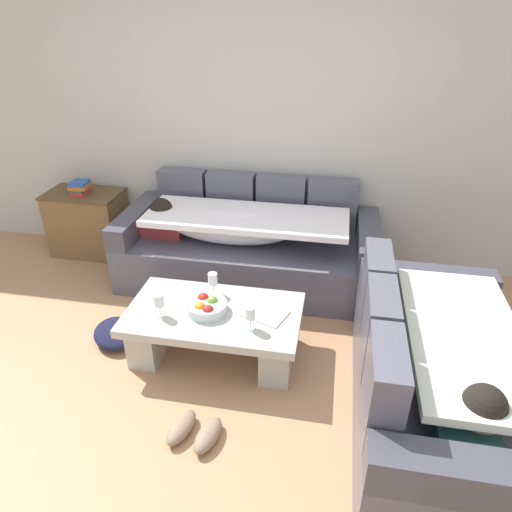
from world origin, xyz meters
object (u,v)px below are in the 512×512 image
Objects in this scene: wine_glass_near_left at (159,301)px; fruit_bowl at (206,306)px; wine_glass_near_right at (250,314)px; coffee_table at (215,327)px; pair_of_shoes at (195,431)px; crumpled_garment at (116,333)px; side_cabinet at (88,223)px; wine_glass_far_back at (213,280)px; couch_along_wall at (245,246)px; book_stack_on_cabinet at (80,187)px; couch_near_window at (436,379)px; open_magazine at (265,314)px.

fruit_bowl is at bearing 19.06° from wine_glass_near_left.
wine_glass_near_right is (0.63, -0.03, 0.00)m from wine_glass_near_left.
coffee_table reaches higher than pair_of_shoes.
crumpled_garment is (-0.73, 0.03, -0.36)m from fruit_bowl.
pair_of_shoes is at bearing -41.29° from crumpled_garment.
coffee_table is 0.76m from pair_of_shoes.
wine_glass_near_left reaches higher than fruit_bowl.
side_cabinet reaches higher than pair_of_shoes.
pair_of_shoes is at bearing -82.34° from wine_glass_far_back.
couch_along_wall is 1.24m from wine_glass_near_right.
book_stack_on_cabinet is (-1.94, 1.42, 0.20)m from wine_glass_near_right.
couch_near_window is at bearing -27.92° from book_stack_on_cabinet.
wine_glass_near_right is (0.29, -0.14, 0.26)m from coffee_table.
pair_of_shoes is 1.13m from crumpled_garment.
side_cabinet is (-1.58, 1.07, -0.17)m from wine_glass_far_back.
fruit_bowl reaches higher than pair_of_shoes.
coffee_table is 7.23× the size of wine_glass_far_back.
side_cabinet is 2.65m from pair_of_shoes.
side_cabinet reaches higher than open_magazine.
fruit_bowl is at bearing -154.67° from open_magazine.
open_magazine is 0.70× the size of crumpled_garment.
couch_along_wall is at bearing 92.16° from pair_of_shoes.
book_stack_on_cabinet is 0.58× the size of crumpled_garment.
book_stack_on_cabinet is (-0.01, -0.00, 0.38)m from side_cabinet.
wine_glass_near_right reaches higher than pair_of_shoes.
wine_glass_far_back is 1.05m from pair_of_shoes.
couch_near_window is 6.17× the size of fruit_bowl.
wine_glass_near_right is 0.59× the size of open_magazine.
couch_near_window is 2.24m from crumpled_garment.
couch_along_wall is 1.81m from pair_of_shoes.
coffee_table is 2.08m from side_cabinet.
wine_glass_near_right is (0.29, -1.20, 0.16)m from couch_along_wall.
pair_of_shoes is (1.72, -2.01, -0.65)m from book_stack_on_cabinet.
couch_along_wall is at bearing 85.95° from wine_glass_far_back.
wine_glass_near_right is at bearing -8.25° from crumpled_garment.
open_magazine is 0.39× the size of side_cabinet.
wine_glass_far_back is at bearing 134.33° from wine_glass_near_right.
couch_near_window is 2.40× the size of side_cabinet.
wine_glass_near_right reaches higher than crumpled_garment.
pair_of_shoes is (0.07, -1.78, -0.29)m from couch_along_wall.
pair_of_shoes is at bearing -49.42° from book_stack_on_cabinet.
side_cabinet is at bearing 130.31° from pair_of_shoes.
couch_near_window is 1.16m from wine_glass_near_right.
pair_of_shoes is (-1.35, -0.38, -0.29)m from couch_near_window.
couch_near_window reaches higher than wine_glass_far_back.
wine_glass_near_right is 0.21m from open_magazine.
coffee_table is 4.29× the size of fruit_bowl.
couch_along_wall is 6.50× the size of pair_of_shoes.
couch_near_window is 6.17× the size of open_magazine.
open_magazine is at bearing 11.50° from wine_glass_near_left.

